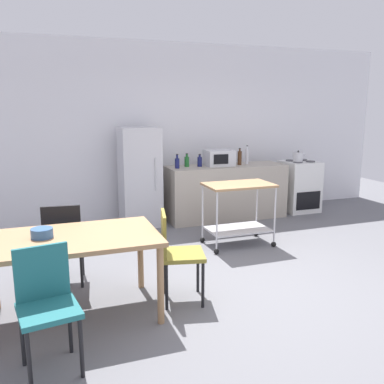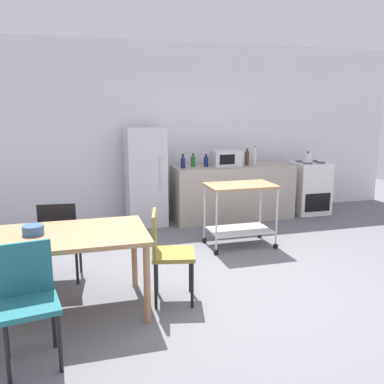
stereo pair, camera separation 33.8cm
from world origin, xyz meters
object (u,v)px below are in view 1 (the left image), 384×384
Objects in this scene: chair_olive at (176,250)px; bottle_hot_sauce at (187,161)px; dining_table at (72,245)px; bottle_soda at (247,156)px; kettle at (298,157)px; refrigerator at (140,177)px; microwave at (219,158)px; kitchen_cart at (238,204)px; chair_black at (63,238)px; bottle_sesame_oil at (177,163)px; stove_oven at (299,186)px; chair_teal at (46,301)px; bottle_wine at (200,161)px; bottle_soy_sauce at (240,158)px; fruit_bowl at (42,233)px.

bottle_hot_sauce is (1.05, 2.72, 0.47)m from chair_olive.
bottle_soda is at bearing 40.98° from dining_table.
bottle_soda reaches higher than chair_olive.
kettle is (0.93, -0.13, -0.04)m from bottle_soda.
refrigerator reaches higher than microwave.
bottle_hot_sauce reaches higher than kitchen_cart.
dining_table is 0.73m from chair_black.
bottle_sesame_oil reaches higher than chair_black.
stove_oven is 2.38m from bottle_sesame_oil.
chair_teal is at bearing -134.32° from bottle_soda.
bottle_wine is at bearing -12.89° from bottle_hot_sauce.
bottle_hot_sauce is (2.22, 3.40, 0.47)m from chair_teal.
bottle_soda is (-1.05, 0.03, 0.58)m from stove_oven.
bottle_soda reaches higher than chair_teal.
chair_teal is at bearing -142.43° from stove_oven.
kitchen_cart is at bearing -116.44° from bottle_soy_sauce.
dining_table is at bearing 62.63° from chair_teal.
chair_teal is (-0.18, -1.43, 0.00)m from chair_black.
bottle_sesame_oil is 1.11× the size of bottle_wine.
microwave is (0.29, 1.34, 0.46)m from kitchen_cart.
bottle_hot_sauce is 0.91m from bottle_soy_sauce.
microwave reaches higher than stove_oven.
refrigerator is 2.80m from kettle.
bottle_soda is (0.82, 1.38, 0.46)m from kitchen_cart.
chair_olive is 2.76m from refrigerator.
refrigerator reaches higher than bottle_sesame_oil.
bottle_hot_sauce reaches higher than dining_table.
chair_black is 0.97× the size of stove_oven.
stove_oven is 2.19m from bottle_hot_sauce.
bottle_soy_sauce reaches higher than kitchen_cart.
bottle_soy_sauce is 1.50× the size of fruit_bowl.
chair_teal is 0.97× the size of stove_oven.
bottle_soy_sauce reaches higher than chair_olive.
fruit_bowl is (-0.19, -0.67, 0.27)m from chair_black.
bottle_wine is 0.65× the size of bottle_soda.
kitchen_cart is 4.46× the size of bottle_wine.
chair_teal is 3.89m from bottle_sesame_oil.
bottle_soda reaches higher than bottle_sesame_oil.
chair_olive reaches higher than fruit_bowl.
fruit_bowl is 0.78× the size of kettle.
chair_olive is at bearing -140.01° from stove_oven.
chair_teal is 4.37× the size of bottle_wine.
bottle_wine reaches higher than dining_table.
dining_table is 0.97× the size of refrigerator.
kitchen_cart is 4.01× the size of bottle_sesame_oil.
bottle_sesame_oil is 1.22× the size of fruit_bowl.
refrigerator is at bearing 176.34° from bottle_soy_sauce.
refrigerator is 1.70× the size of kitchen_cart.
bottle_hot_sauce is at bearing 167.11° from bottle_wine.
bottle_sesame_oil is (-2.32, -0.05, 0.54)m from stove_oven.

